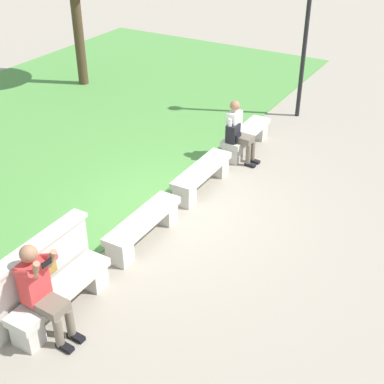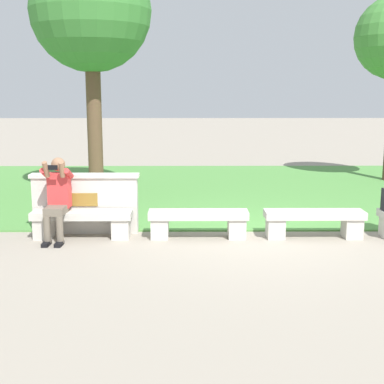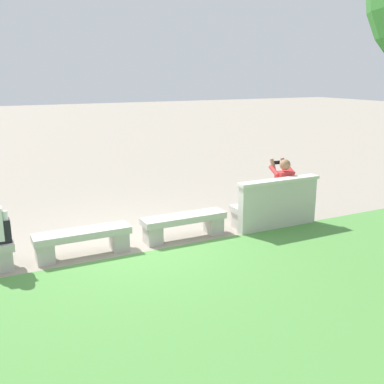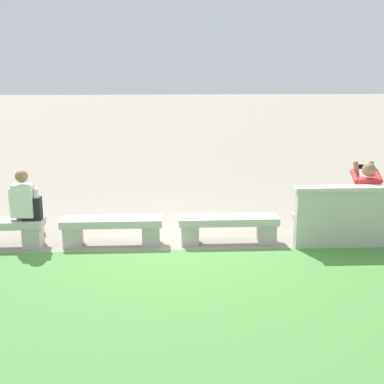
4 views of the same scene
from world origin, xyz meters
name	(u,v)px [view 4 (image 4 of 4)]	position (x,y,z in m)	size (l,w,h in m)	color
ground_plane	(171,244)	(0.00, 0.00, 0.00)	(80.00, 80.00, 0.00)	gray
bench_main	(342,224)	(-2.83, 0.00, 0.29)	(1.62, 0.40, 0.45)	beige
bench_near	(228,226)	(-0.94, 0.00, 0.29)	(1.62, 0.40, 0.45)	beige
bench_mid	(112,228)	(0.94, 0.00, 0.29)	(1.62, 0.40, 0.45)	beige
backrest_wall_with_plaque	(350,217)	(-2.83, 0.34, 0.52)	(1.81, 0.24, 1.01)	beige
person_photographer	(364,197)	(-3.19, -0.08, 0.74)	(0.48, 0.73, 1.32)	black
person_distant	(26,205)	(2.30, -0.07, 0.67)	(0.48, 0.69, 1.26)	black
backpack	(32,209)	(2.19, -0.01, 0.63)	(0.28, 0.24, 0.43)	black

